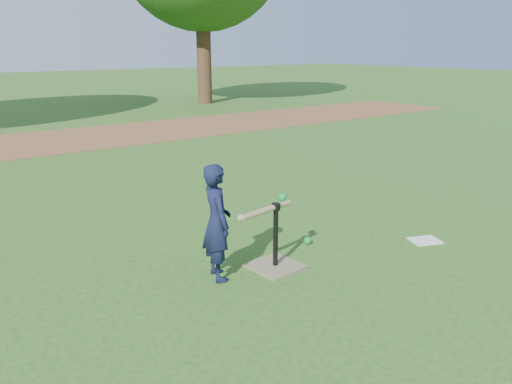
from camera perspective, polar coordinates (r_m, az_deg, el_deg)
ground at (r=4.84m, az=0.29°, el=-7.48°), size 80.00×80.00×0.00m
dirt_strip at (r=11.53m, az=-22.54°, el=5.37°), size 24.00×3.00×0.01m
child at (r=4.27m, az=-4.50°, el=-3.47°), size 0.33×0.42×1.02m
wiffle_ball_ground at (r=5.15m, az=5.92°, el=-5.55°), size 0.08×0.08×0.08m
clipboard at (r=5.51m, az=18.76°, el=-5.28°), size 0.36×0.32×0.01m
batting_tee at (r=4.59m, az=2.23°, el=-7.33°), size 0.47×0.47×0.61m
swing_action at (r=4.36m, az=1.31°, el=-1.83°), size 0.63×0.20×0.13m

